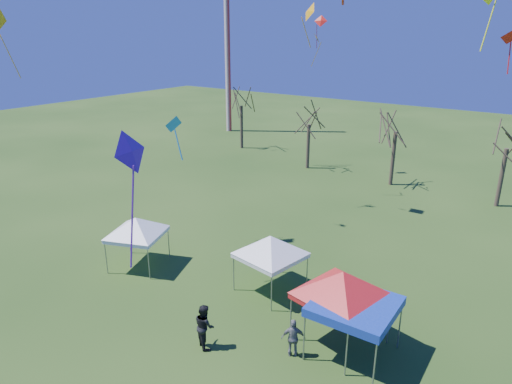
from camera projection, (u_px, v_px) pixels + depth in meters
ground at (244, 341)px, 19.59m from camera, size 140.00×140.00×0.00m
radio_mast at (227, 32)px, 56.86m from camera, size 0.70×0.70×25.00m
tree_0 at (241, 90)px, 49.87m from camera, size 3.83×3.83×8.44m
tree_1 at (310, 108)px, 42.48m from camera, size 3.42×3.42×7.54m
tree_2 at (398, 112)px, 37.51m from camera, size 3.71×3.71×8.18m
tree_3 at (511, 127)px, 32.73m from camera, size 3.59×3.59×7.91m
tent_white_west at (136, 221)px, 25.02m from camera, size 3.57×3.57×3.38m
tent_white_mid at (271, 240)px, 22.51m from camera, size 3.93×3.93×3.52m
tent_red at (343, 277)px, 18.53m from camera, size 4.32×4.32×3.89m
tent_blue at (355, 307)px, 18.09m from camera, size 3.18×3.18×2.45m
person_dark at (205, 326)px, 19.00m from camera, size 1.19×1.11×1.96m
person_grey at (293, 338)px, 18.46m from camera, size 1.05×0.88×1.68m
kite_18 at (509, 38)px, 19.85m from camera, size 0.88×0.77×1.88m
kite_1 at (173, 124)px, 21.62m from camera, size 0.67×1.05×2.26m
kite_2 at (321, 21)px, 38.80m from camera, size 1.26×0.97×2.76m
kite_13 at (317, 39)px, 33.64m from camera, size 0.92×1.10×2.43m
kite_11 at (309, 12)px, 29.55m from camera, size 1.43×1.29×2.87m
kite_5 at (131, 153)px, 13.34m from camera, size 0.81×1.43×4.41m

